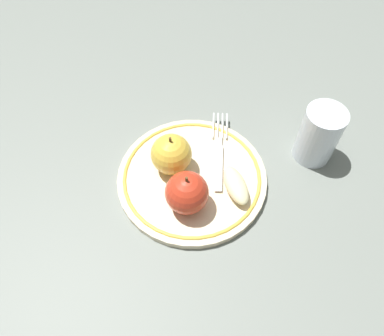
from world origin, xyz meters
TOP-DOWN VIEW (x-y plane):
  - ground_plane at (0.00, 0.00)m, footprint 2.00×2.00m
  - plate at (-0.01, -0.01)m, footprint 0.25×0.25m
  - apple_red_whole at (0.02, -0.00)m, footprint 0.07×0.07m
  - apple_second_whole at (-0.05, 0.02)m, footprint 0.07×0.07m
  - apple_slice_front at (-0.08, -0.05)m, footprint 0.08×0.06m
  - fork at (-0.00, -0.08)m, footprint 0.14×0.13m
  - drinking_glass at (-0.10, -0.21)m, footprint 0.07×0.07m

SIDE VIEW (x-z plane):
  - ground_plane at x=0.00m, z-range 0.00..0.00m
  - plate at x=-0.01m, z-range 0.00..0.02m
  - fork at x=0.00m, z-range 0.02..0.02m
  - apple_slice_front at x=-0.08m, z-range 0.02..0.04m
  - apple_red_whole at x=0.02m, z-range 0.01..0.09m
  - apple_second_whole at x=-0.05m, z-range 0.01..0.09m
  - drinking_glass at x=-0.10m, z-range 0.00..0.10m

